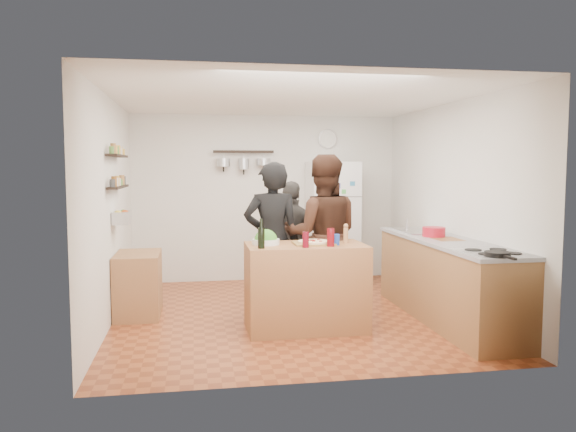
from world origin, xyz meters
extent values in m
plane|color=brown|center=(0.00, 0.00, 0.00)|extent=(4.20, 4.20, 0.00)
plane|color=white|center=(0.00, 0.00, 2.50)|extent=(4.20, 4.20, 0.00)
plane|color=silver|center=(0.00, 2.10, 1.25)|extent=(4.00, 0.00, 4.00)
plane|color=silver|center=(-2.00, 0.00, 1.25)|extent=(0.00, 4.20, 4.20)
plane|color=silver|center=(2.00, 0.00, 1.25)|extent=(0.00, 4.20, 4.20)
cube|color=#996038|center=(0.07, -0.61, 0.46)|extent=(1.25, 0.72, 0.91)
cube|color=olive|center=(0.15, -0.63, 0.92)|extent=(0.42, 0.34, 0.02)
cylinder|color=beige|center=(0.15, -0.63, 0.94)|extent=(0.34, 0.34, 0.02)
cylinder|color=silver|center=(-0.35, -0.56, 0.94)|extent=(0.29, 0.29, 0.06)
cylinder|color=black|center=(-0.43, -0.83, 1.01)|extent=(0.07, 0.07, 0.21)
cylinder|color=#570713|center=(0.02, -0.85, 0.99)|extent=(0.07, 0.07, 0.16)
cylinder|color=#61080E|center=(0.29, -0.81, 1.00)|extent=(0.08, 0.08, 0.19)
cylinder|color=#A97447|center=(0.52, -0.56, 0.99)|extent=(0.05, 0.05, 0.16)
cylinder|color=#1B3C96|center=(0.37, -0.73, 0.97)|extent=(0.07, 0.07, 0.11)
imported|color=black|center=(-0.21, -0.05, 0.89)|extent=(0.65, 0.43, 1.78)
imported|color=black|center=(0.38, -0.06, 0.93)|extent=(1.02, 0.86, 1.87)
imported|color=#2E2C29|center=(0.12, 0.49, 0.78)|extent=(0.98, 0.74, 1.55)
cube|color=#9E7042|center=(1.70, -0.55, 0.45)|extent=(0.63, 2.63, 0.90)
cube|color=white|center=(1.70, -1.50, 0.91)|extent=(0.60, 0.62, 0.02)
cylinder|color=black|center=(1.60, -1.76, 0.94)|extent=(0.23, 0.23, 0.04)
cube|color=silver|center=(1.70, 0.30, 0.92)|extent=(0.50, 0.80, 0.03)
cube|color=brown|center=(1.70, -0.51, 0.91)|extent=(0.30, 0.40, 0.02)
cylinder|color=#B61426|center=(1.65, -0.28, 0.97)|extent=(0.26, 0.26, 0.11)
cube|color=white|center=(0.95, 1.75, 0.90)|extent=(0.70, 0.68, 1.80)
cylinder|color=silver|center=(0.95, 2.08, 2.15)|extent=(0.30, 0.03, 0.30)
cube|color=black|center=(-1.93, 0.20, 1.50)|extent=(0.12, 1.00, 0.02)
cube|color=black|center=(-1.93, 0.20, 1.85)|extent=(0.12, 1.00, 0.02)
cube|color=silver|center=(-1.90, 0.20, 1.15)|extent=(0.18, 0.35, 0.14)
cube|color=#A66E45|center=(-1.74, 0.25, 0.36)|extent=(0.50, 0.80, 0.73)
cube|color=black|center=(-0.35, 2.00, 1.95)|extent=(0.90, 0.04, 0.04)
camera|label=1|loc=(-1.09, -6.37, 1.72)|focal=35.00mm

